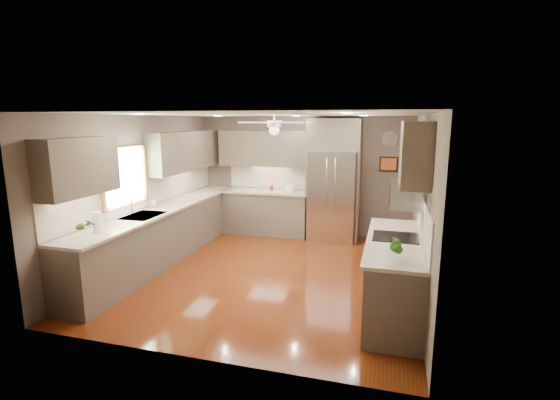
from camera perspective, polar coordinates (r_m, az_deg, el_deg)
The scene contains 26 objects.
floor at distance 6.65m, azimuth -1.50°, elevation -10.14°, with size 5.00×5.00×0.00m, color #4F1E0A.
ceiling at distance 6.19m, azimuth -1.63°, elevation 11.94°, with size 5.00×5.00×0.00m, color white.
wall_back at distance 8.69m, azimuth 3.30°, elevation 3.45°, with size 4.50×4.50×0.00m, color #62554B.
wall_front at distance 4.05m, azimuth -12.09°, elevation -5.85°, with size 4.50×4.50×0.00m, color #62554B.
wall_left at distance 7.28m, azimuth -18.74°, elevation 1.36°, with size 5.00×5.00×0.00m, color #62554B.
wall_right at distance 6.05m, azimuth 19.27°, elevation -0.59°, with size 5.00×5.00×0.00m, color #62554B.
canister_c at distance 8.71m, azimuth -2.48°, elevation 2.00°, with size 0.12×0.12×0.19m, color tan.
canister_d at distance 8.61m, azimuth -1.20°, elevation 1.71°, with size 0.07×0.07×0.11m, color maroon.
soap_bottle at distance 7.29m, azimuth -17.24°, elevation -0.33°, with size 0.08×0.08×0.17m, color white.
potted_plant_left at distance 5.81m, azimuth -25.67°, elevation -3.19°, with size 0.15×0.10×0.29m, color #225518.
potted_plant_right at distance 4.58m, azimuth 16.04°, elevation -6.19°, with size 0.16×0.13×0.29m, color #225518.
bowl at distance 8.48m, azimuth 1.37°, elevation 1.35°, with size 0.24×0.24×0.06m, color tan.
left_run at distance 7.41m, azimuth -15.82°, elevation -4.38°, with size 0.65×4.70×1.45m.
back_run at distance 8.73m, azimuth -1.82°, elevation -1.61°, with size 1.85×0.65×1.45m.
uppers at distance 7.13m, azimuth -5.63°, elevation 6.74°, with size 4.50×4.70×0.95m.
window at distance 6.82m, azimuth -21.04°, elevation 3.12°, with size 0.05×1.12×0.92m.
sink at distance 6.77m, azimuth -18.69°, elevation -2.32°, with size 0.50×0.70×0.32m.
refrigerator at distance 8.25m, azimuth 7.55°, elevation 2.51°, with size 1.06×0.75×2.45m.
right_run at distance 5.47m, azimuth 15.84°, elevation -9.95°, with size 0.70×2.20×1.45m.
microwave at distance 5.45m, azimuth 17.41°, elevation 0.76°, with size 0.43×0.55×0.34m.
ceiling_fan at distance 6.48m, azimuth -0.82°, elevation 10.42°, with size 1.18×1.18×0.32m.
recessed_lights at distance 6.59m, azimuth -0.91°, elevation 11.84°, with size 2.84×3.14×0.01m.
wall_clock at distance 8.41m, azimuth 15.20°, elevation 8.29°, with size 0.30×0.03×0.30m.
framed_print at distance 8.44m, azimuth 15.02°, elevation 4.90°, with size 0.36×0.03×0.30m.
stool at distance 7.25m, azimuth 15.38°, elevation -6.73°, with size 0.52×0.52×0.48m.
paper_towel at distance 5.96m, azimuth -24.39°, elevation -2.82°, with size 0.12×0.12×0.29m.
Camera 1 is at (1.83, -5.92, 2.42)m, focal length 26.00 mm.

